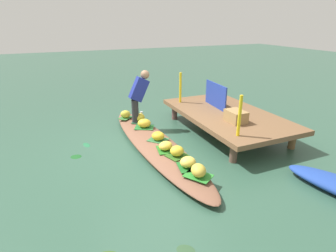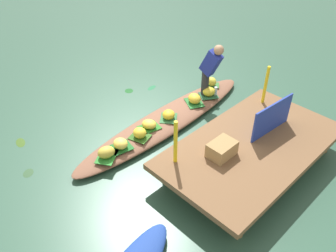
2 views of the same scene
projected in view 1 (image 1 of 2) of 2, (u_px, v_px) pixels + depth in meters
name	position (u px, v px, depth m)	size (l,w,h in m)	color
canal_water	(155.00, 148.00, 5.64)	(40.00, 40.00, 0.00)	#315743
dock_platform	(227.00, 115.00, 6.33)	(3.20, 1.80, 0.47)	brown
vendor_boat	(155.00, 144.00, 5.61)	(4.43, 0.80, 0.18)	brown
leaf_mat_0	(198.00, 176.00, 4.29)	(0.41, 0.30, 0.01)	#2B832D
banana_bunch_0	(198.00, 170.00, 4.26)	(0.29, 0.23, 0.19)	gold
leaf_mat_1	(144.00, 127.00, 6.23)	(0.41, 0.32, 0.01)	#266E2E
banana_bunch_1	(144.00, 123.00, 6.19)	(0.30, 0.25, 0.20)	gold
leaf_mat_2	(140.00, 121.00, 6.60)	(0.37, 0.32, 0.01)	#245534
banana_bunch_2	(139.00, 117.00, 6.57)	(0.27, 0.25, 0.19)	gold
leaf_mat_3	(166.00, 150.00, 5.16)	(0.39, 0.30, 0.01)	#287122
banana_bunch_3	(166.00, 146.00, 5.13)	(0.28, 0.23, 0.16)	yellow
leaf_mat_4	(126.00, 118.00, 6.84)	(0.34, 0.24, 0.01)	#367135
banana_bunch_4	(125.00, 114.00, 6.81)	(0.24, 0.19, 0.19)	gold
leaf_mat_5	(158.00, 140.00, 5.58)	(0.36, 0.31, 0.01)	#316E3C
banana_bunch_5	(158.00, 136.00, 5.55)	(0.26, 0.24, 0.17)	gold
leaf_mat_6	(177.00, 156.00, 4.93)	(0.35, 0.31, 0.01)	#2F5E1D
banana_bunch_6	(177.00, 151.00, 4.90)	(0.25, 0.24, 0.19)	yellow
leaf_mat_7	(188.00, 167.00, 4.56)	(0.37, 0.31, 0.01)	#1C6224
banana_bunch_7	(188.00, 162.00, 4.53)	(0.27, 0.24, 0.18)	#F9D252
vendor_person	(139.00, 93.00, 6.35)	(0.20, 0.50, 1.21)	#28282D
water_bottle	(142.00, 115.00, 6.70)	(0.07, 0.07, 0.20)	silver
market_banner	(216.00, 95.00, 6.63)	(0.97, 0.03, 0.57)	#21389B
railing_post_west	(180.00, 88.00, 6.97)	(0.06, 0.06, 0.76)	yellow
railing_post_east	(240.00, 116.00, 4.92)	(0.06, 0.06, 0.76)	yellow
produce_crate	(236.00, 116.00, 5.70)	(0.44, 0.32, 0.24)	#9E7A4B
drifting_plant_0	(76.00, 157.00, 5.29)	(0.21, 0.19, 0.01)	#195521
drifting_plant_1	(186.00, 250.00, 3.15)	(0.22, 0.17, 0.01)	#305232
drifting_plant_2	(87.00, 145.00, 5.79)	(0.26, 0.13, 0.01)	#236B41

